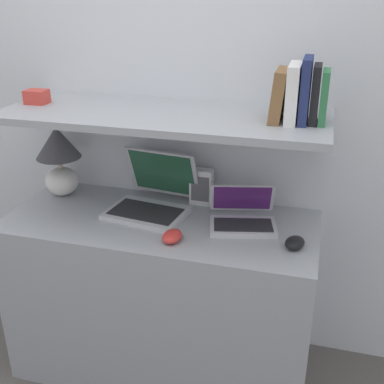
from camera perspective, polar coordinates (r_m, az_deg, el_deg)
The scene contains 16 objects.
wall_back at distance 2.11m, azimuth -1.13°, elevation 11.71°, with size 6.00×0.05×2.40m.
desk at distance 2.16m, azimuth -3.52°, elevation -12.24°, with size 1.27×0.54×0.75m.
back_riser at distance 2.29m, azimuth -1.32°, elevation -4.04°, with size 1.27×0.04×1.15m.
shelf at distance 1.87m, azimuth -3.46°, elevation 9.00°, with size 1.27×0.48×0.03m.
table_lamp at distance 2.21m, azimuth -15.49°, elevation 4.15°, with size 0.20×0.20×0.32m.
laptop_large at distance 2.03m, azimuth -4.72°, elevation -0.80°, with size 0.36×0.36×0.24m.
laptop_small at distance 1.92m, azimuth 6.03°, elevation -3.02°, with size 0.30×0.27×0.15m.
computer_mouse at distance 1.80m, azimuth -2.37°, elevation -5.26°, with size 0.08×0.10×0.04m.
second_mouse at distance 1.79m, azimuth 12.09°, elevation -5.90°, with size 0.09×0.11×0.04m.
router_box at distance 2.07m, azimuth 1.13°, elevation 0.61°, with size 0.10×0.05×0.16m.
book_green at distance 1.75m, azimuth 15.40°, elevation 10.78°, with size 0.02×0.12×0.18m.
book_black at distance 1.75m, azimuth 14.41°, elevation 11.15°, with size 0.03×0.13×0.20m.
book_navy at distance 1.75m, azimuth 13.31°, elevation 11.64°, with size 0.03×0.16×0.22m.
book_white at distance 1.75m, azimuth 11.91°, elevation 11.40°, with size 0.04×0.18×0.20m.
book_brown at distance 1.76m, azimuth 10.29°, elevation 11.23°, with size 0.06×0.17×0.18m.
shelf_gadget at distance 2.10m, azimuth -17.92°, elevation 10.69°, with size 0.09×0.07×0.06m.
Camera 1 is at (0.59, -1.38, 1.63)m, focal length 45.00 mm.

